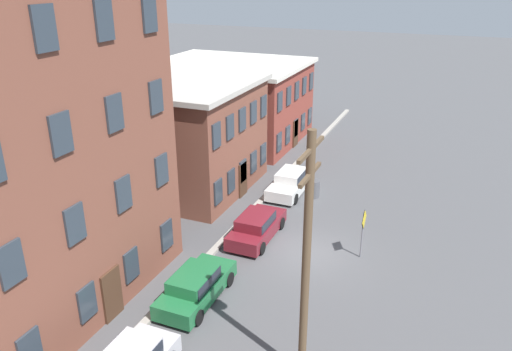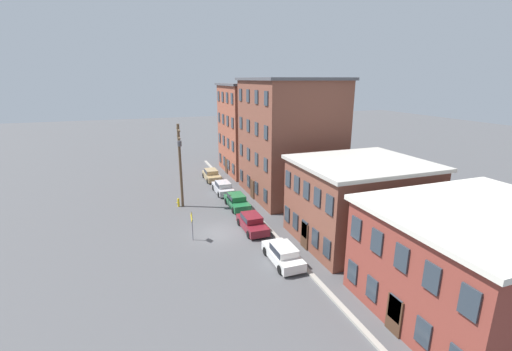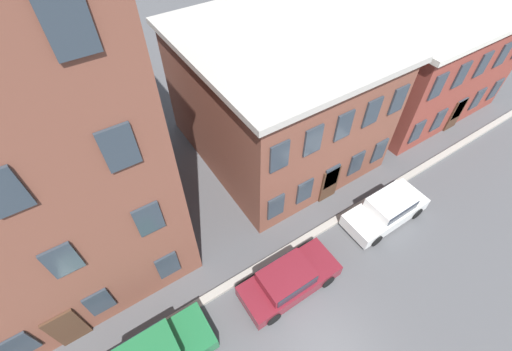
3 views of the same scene
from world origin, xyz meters
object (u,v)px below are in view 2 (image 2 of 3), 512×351
(caution_sign, at_px, (192,221))
(utility_pole, at_px, (180,161))
(fire_hydrant, at_px, (178,202))
(car_tan, at_px, (211,174))
(car_white, at_px, (283,254))
(car_green, at_px, (237,201))
(car_silver, at_px, (223,187))
(car_maroon, at_px, (252,222))

(caution_sign, bearing_deg, utility_pole, 177.59)
(utility_pole, bearing_deg, fire_hydrant, -105.26)
(car_tan, bearing_deg, car_white, 0.59)
(car_green, bearing_deg, car_tan, -178.58)
(car_silver, distance_m, caution_sign, 12.82)
(car_green, xyz_separation_m, fire_hydrant, (-2.37, -5.95, -0.27))
(utility_pole, xyz_separation_m, fire_hydrant, (-0.12, -0.44, -4.59))
(car_tan, relative_size, car_maroon, 1.00)
(car_tan, bearing_deg, car_silver, 0.64)
(car_tan, xyz_separation_m, car_silver, (6.12, 0.07, 0.00))
(car_green, bearing_deg, car_white, -0.18)
(car_green, xyz_separation_m, car_maroon, (5.99, -0.33, 0.00))
(car_green, height_order, caution_sign, caution_sign)
(car_silver, distance_m, car_white, 17.56)
(caution_sign, bearing_deg, car_white, 43.71)
(car_green, distance_m, car_white, 12.34)
(car_green, bearing_deg, caution_sign, -43.25)
(car_silver, xyz_separation_m, caution_sign, (11.46, -5.66, 1.02))
(car_silver, height_order, caution_sign, caution_sign)
(car_green, relative_size, fire_hydrant, 4.58)
(car_white, relative_size, caution_sign, 1.67)
(car_maroon, bearing_deg, car_silver, 179.39)
(car_green, bearing_deg, utility_pole, -112.22)
(utility_pole, bearing_deg, car_white, 20.56)
(car_maroon, height_order, fire_hydrant, car_maroon)
(car_silver, height_order, utility_pole, utility_pole)
(car_white, distance_m, caution_sign, 8.50)
(car_tan, height_order, car_green, same)
(car_silver, height_order, car_maroon, same)
(car_maroon, height_order, car_white, same)
(car_tan, distance_m, car_green, 11.35)
(utility_pole, distance_m, fire_hydrant, 4.62)
(utility_pole, bearing_deg, car_green, 67.78)
(car_silver, relative_size, car_maroon, 1.00)
(car_tan, relative_size, car_white, 1.00)
(car_maroon, distance_m, fire_hydrant, 10.08)
(car_silver, xyz_separation_m, fire_hydrant, (2.85, -5.74, -0.27))
(car_maroon, bearing_deg, car_green, 176.80)
(car_maroon, xyz_separation_m, utility_pole, (-8.24, -5.18, 4.33))
(car_silver, bearing_deg, caution_sign, -26.26)
(car_green, height_order, utility_pole, utility_pole)
(car_tan, relative_size, car_green, 1.00)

